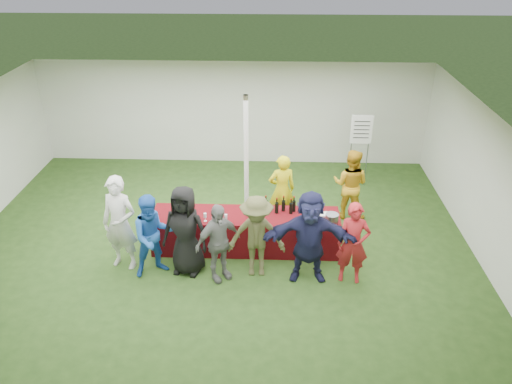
{
  "coord_description": "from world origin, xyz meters",
  "views": [
    {
      "loc": [
        1.07,
        -8.34,
        5.61
      ],
      "look_at": [
        0.75,
        -0.14,
        1.25
      ],
      "focal_mm": 35.0,
      "sensor_mm": 36.0,
      "label": 1
    }
  ],
  "objects_px": {
    "customer_0": "(120,223)",
    "dump_bucket": "(332,218)",
    "customer_1": "(153,236)",
    "wine_list_sign": "(361,135)",
    "customer_3": "(218,243)",
    "staff_back": "(350,184)",
    "customer_6": "(353,244)",
    "customer_2": "(185,231)",
    "customer_5": "(309,237)",
    "staff_pourer": "(282,190)",
    "serving_table": "(246,231)",
    "customer_4": "(257,237)"
  },
  "relations": [
    {
      "from": "dump_bucket",
      "to": "staff_pourer",
      "type": "distance_m",
      "value": 1.52
    },
    {
      "from": "dump_bucket",
      "to": "customer_1",
      "type": "relative_size",
      "value": 0.15
    },
    {
      "from": "serving_table",
      "to": "customer_4",
      "type": "bearing_deg",
      "value": -73.59
    },
    {
      "from": "customer_0",
      "to": "customer_6",
      "type": "relative_size",
      "value": 1.18
    },
    {
      "from": "staff_back",
      "to": "customer_0",
      "type": "height_order",
      "value": "customer_0"
    },
    {
      "from": "staff_back",
      "to": "customer_3",
      "type": "xyz_separation_m",
      "value": [
        -2.58,
        -2.27,
        -0.03
      ]
    },
    {
      "from": "customer_6",
      "to": "customer_3",
      "type": "bearing_deg",
      "value": -172.39
    },
    {
      "from": "dump_bucket",
      "to": "staff_pourer",
      "type": "height_order",
      "value": "staff_pourer"
    },
    {
      "from": "serving_table",
      "to": "dump_bucket",
      "type": "height_order",
      "value": "dump_bucket"
    },
    {
      "from": "customer_2",
      "to": "customer_5",
      "type": "relative_size",
      "value": 0.99
    },
    {
      "from": "wine_list_sign",
      "to": "customer_3",
      "type": "xyz_separation_m",
      "value": [
        -2.98,
        -3.8,
        -0.56
      ]
    },
    {
      "from": "customer_1",
      "to": "staff_pourer",
      "type": "bearing_deg",
      "value": 12.05
    },
    {
      "from": "customer_2",
      "to": "customer_6",
      "type": "bearing_deg",
      "value": 9.06
    },
    {
      "from": "wine_list_sign",
      "to": "customer_1",
      "type": "distance_m",
      "value": 5.56
    },
    {
      "from": "customer_0",
      "to": "dump_bucket",
      "type": "bearing_deg",
      "value": 20.44
    },
    {
      "from": "dump_bucket",
      "to": "customer_2",
      "type": "distance_m",
      "value": 2.7
    },
    {
      "from": "staff_back",
      "to": "customer_6",
      "type": "height_order",
      "value": "staff_back"
    },
    {
      "from": "wine_list_sign",
      "to": "customer_6",
      "type": "bearing_deg",
      "value": -99.58
    },
    {
      "from": "wine_list_sign",
      "to": "customer_4",
      "type": "relative_size",
      "value": 1.14
    },
    {
      "from": "customer_0",
      "to": "serving_table",
      "type": "bearing_deg",
      "value": 30.39
    },
    {
      "from": "customer_2",
      "to": "customer_3",
      "type": "xyz_separation_m",
      "value": [
        0.6,
        -0.2,
        -0.1
      ]
    },
    {
      "from": "customer_0",
      "to": "customer_3",
      "type": "height_order",
      "value": "customer_0"
    },
    {
      "from": "wine_list_sign",
      "to": "customer_2",
      "type": "distance_m",
      "value": 5.1
    },
    {
      "from": "serving_table",
      "to": "customer_2",
      "type": "xyz_separation_m",
      "value": [
        -1.03,
        -0.77,
        0.48
      ]
    },
    {
      "from": "serving_table",
      "to": "customer_5",
      "type": "height_order",
      "value": "customer_5"
    },
    {
      "from": "staff_pourer",
      "to": "customer_2",
      "type": "height_order",
      "value": "customer_2"
    },
    {
      "from": "dump_bucket",
      "to": "customer_0",
      "type": "relative_size",
      "value": 0.13
    },
    {
      "from": "customer_0",
      "to": "staff_pourer",
      "type": "bearing_deg",
      "value": 43.39
    },
    {
      "from": "customer_5",
      "to": "wine_list_sign",
      "type": "bearing_deg",
      "value": 69.62
    },
    {
      "from": "dump_bucket",
      "to": "customer_2",
      "type": "relative_size",
      "value": 0.14
    },
    {
      "from": "serving_table",
      "to": "customer_5",
      "type": "relative_size",
      "value": 2.07
    },
    {
      "from": "dump_bucket",
      "to": "staff_pourer",
      "type": "relative_size",
      "value": 0.16
    },
    {
      "from": "staff_back",
      "to": "customer_0",
      "type": "bearing_deg",
      "value": 45.26
    },
    {
      "from": "dump_bucket",
      "to": "customer_6",
      "type": "xyz_separation_m",
      "value": [
        0.3,
        -0.72,
        -0.07
      ]
    },
    {
      "from": "serving_table",
      "to": "dump_bucket",
      "type": "bearing_deg",
      "value": -7.74
    },
    {
      "from": "customer_0",
      "to": "customer_1",
      "type": "xyz_separation_m",
      "value": [
        0.64,
        -0.2,
        -0.12
      ]
    },
    {
      "from": "customer_1",
      "to": "customer_3",
      "type": "bearing_deg",
      "value": -32.97
    },
    {
      "from": "staff_back",
      "to": "customer_6",
      "type": "bearing_deg",
      "value": 105.22
    },
    {
      "from": "wine_list_sign",
      "to": "customer_3",
      "type": "distance_m",
      "value": 4.86
    },
    {
      "from": "customer_1",
      "to": "customer_6",
      "type": "bearing_deg",
      "value": -28.22
    },
    {
      "from": "wine_list_sign",
      "to": "customer_5",
      "type": "height_order",
      "value": "wine_list_sign"
    },
    {
      "from": "wine_list_sign",
      "to": "staff_back",
      "type": "distance_m",
      "value": 1.67
    },
    {
      "from": "staff_pourer",
      "to": "customer_6",
      "type": "distance_m",
      "value": 2.29
    },
    {
      "from": "customer_1",
      "to": "customer_0",
      "type": "bearing_deg",
      "value": 136.11
    },
    {
      "from": "serving_table",
      "to": "customer_4",
      "type": "relative_size",
      "value": 2.28
    },
    {
      "from": "customer_2",
      "to": "customer_3",
      "type": "bearing_deg",
      "value": -6.42
    },
    {
      "from": "customer_5",
      "to": "staff_pourer",
      "type": "bearing_deg",
      "value": 103.8
    },
    {
      "from": "customer_5",
      "to": "customer_3",
      "type": "bearing_deg",
      "value": -177.2
    },
    {
      "from": "staff_back",
      "to": "customer_2",
      "type": "relative_size",
      "value": 0.92
    },
    {
      "from": "staff_back",
      "to": "customer_0",
      "type": "distance_m",
      "value": 4.8
    }
  ]
}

